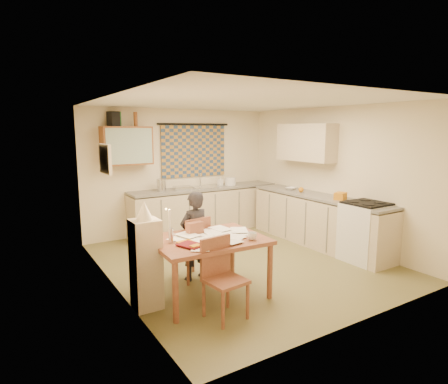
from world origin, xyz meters
TOP-DOWN VIEW (x-y plane):
  - floor at (0.00, 0.00)m, footprint 4.00×4.50m
  - ceiling at (0.00, 0.00)m, footprint 4.00×4.50m
  - wall_back at (0.00, 2.26)m, footprint 4.00×0.02m
  - wall_front at (0.00, -2.26)m, footprint 4.00×0.02m
  - wall_left at (-2.01, 0.00)m, footprint 0.02×4.50m
  - wall_right at (2.01, 0.00)m, footprint 0.02×4.50m
  - window_blind at (0.30, 2.22)m, footprint 1.45×0.03m
  - curtain_rod at (0.30, 2.20)m, footprint 1.60×0.04m
  - wall_cabinet at (-1.15, 2.08)m, footprint 0.90×0.34m
  - wall_cabinet_glass at (-1.15, 1.91)m, footprint 0.84×0.02m
  - upper_cabinet_right at (1.83, 0.55)m, footprint 0.34×1.30m
  - framed_print at (-1.97, 0.40)m, footprint 0.04×0.50m
  - print_canvas at (-1.95, 0.40)m, footprint 0.01×0.42m
  - counter_back at (0.47, 1.95)m, footprint 3.30×0.62m
  - counter_right at (1.70, 0.04)m, footprint 0.62×2.95m
  - stove at (1.70, -0.99)m, footprint 0.62×0.62m
  - sink at (0.45, 1.95)m, footprint 0.62×0.54m
  - tap at (0.39, 2.13)m, footprint 0.04×0.04m
  - dish_rack at (-0.10, 1.95)m, footprint 0.41×0.37m
  - kettle at (-0.55, 1.95)m, footprint 0.24×0.24m
  - mixing_bowl at (1.02, 1.95)m, footprint 0.29×0.29m
  - soap_bottle at (0.81, 2.00)m, footprint 0.13×0.13m
  - bowl at (1.70, 0.78)m, footprint 0.22×0.22m
  - orange_bag at (1.70, -0.46)m, footprint 0.26×0.23m
  - fruit_orange at (1.65, 0.44)m, footprint 0.10×0.10m
  - speaker at (-1.37, 2.08)m, footprint 0.20×0.23m
  - bottle_green at (-1.27, 2.08)m, footprint 0.08×0.08m
  - bottle_brown at (-0.97, 2.08)m, footprint 0.08×0.08m
  - dining_table at (-1.05, -0.77)m, footprint 1.42×1.10m
  - chair_far at (-1.00, -0.19)m, footprint 0.47×0.47m
  - chair_near at (-1.18, -1.38)m, footprint 0.45×0.45m
  - person at (-0.96, -0.23)m, footprint 0.54×0.42m
  - shelf_stand at (-1.84, -0.71)m, footprint 0.32×0.30m
  - lampshade at (-1.84, -0.71)m, footprint 0.20×0.20m
  - letter_rack at (-1.11, -0.54)m, footprint 0.23×0.12m
  - mug at (-0.62, -1.13)m, footprint 0.12×0.12m
  - magazine at (-1.49, -1.01)m, footprint 0.42×0.45m
  - book at (-1.46, -0.88)m, footprint 0.26×0.30m
  - orange_box at (-1.38, -1.07)m, footprint 0.14×0.11m
  - eyeglasses at (-0.89, -1.06)m, footprint 0.13×0.05m
  - candle_holder at (-1.53, -0.72)m, footprint 0.06×0.06m
  - candle at (-1.52, -0.68)m, footprint 0.02×0.02m
  - candle_flame at (-1.57, -0.69)m, footprint 0.02×0.02m
  - papers at (-0.96, -0.76)m, footprint 1.14×0.94m

SIDE VIEW (x-z plane):
  - floor at x=0.00m, z-range -0.02..0.00m
  - chair_near at x=-1.18m, z-range -0.17..0.73m
  - chair_far at x=-1.00m, z-range -0.17..0.73m
  - dining_table at x=-1.05m, z-range 0.00..0.75m
  - counter_right at x=1.70m, z-range -0.01..0.91m
  - counter_back at x=0.47m, z-range -0.01..0.91m
  - stove at x=1.70m, z-range 0.00..0.96m
  - shelf_stand at x=-1.84m, z-range 0.00..1.07m
  - person at x=-0.96m, z-range 0.00..1.26m
  - eyeglasses at x=-0.89m, z-range 0.75..0.77m
  - book at x=-1.46m, z-range 0.75..0.77m
  - magazine at x=-1.49m, z-range 0.75..0.78m
  - papers at x=-0.96m, z-range 0.75..0.78m
  - orange_box at x=-1.38m, z-range 0.75..0.79m
  - mug at x=-0.62m, z-range 0.75..0.84m
  - letter_rack at x=-1.11m, z-range 0.75..0.91m
  - candle_holder at x=-1.53m, z-range 0.75..0.93m
  - sink at x=0.45m, z-range 0.83..0.93m
  - bowl at x=1.70m, z-range 0.92..0.97m
  - dish_rack at x=-0.10m, z-range 0.92..0.98m
  - fruit_orange at x=1.65m, z-range 0.92..1.02m
  - orange_bag at x=1.70m, z-range 0.92..1.04m
  - mixing_bowl at x=1.02m, z-range 0.92..1.08m
  - soap_bottle at x=0.81m, z-range 0.92..1.11m
  - kettle at x=-0.55m, z-range 0.92..1.16m
  - candle at x=-1.52m, z-range 0.93..1.15m
  - tap at x=0.39m, z-range 0.92..1.20m
  - candle_flame at x=-1.57m, z-range 1.15..1.17m
  - lampshade at x=-1.84m, z-range 1.07..1.29m
  - wall_back at x=0.00m, z-range 0.00..2.50m
  - wall_front at x=0.00m, z-range 0.00..2.50m
  - wall_left at x=-2.01m, z-range 0.00..2.50m
  - wall_right at x=2.01m, z-range 0.00..2.50m
  - window_blind at x=0.30m, z-range 1.12..2.17m
  - framed_print at x=-1.97m, z-range 1.50..1.90m
  - print_canvas at x=-1.95m, z-range 1.54..1.86m
  - wall_cabinet at x=-1.15m, z-range 1.45..2.15m
  - wall_cabinet_glass at x=-1.15m, z-range 1.48..2.12m
  - upper_cabinet_right at x=1.83m, z-range 1.50..2.20m
  - curtain_rod at x=0.30m, z-range 2.18..2.22m
  - speaker at x=-1.37m, z-range 2.15..2.41m
  - bottle_green at x=-1.27m, z-range 2.15..2.41m
  - bottle_brown at x=-0.97m, z-range 2.15..2.41m
  - ceiling at x=0.00m, z-range 2.50..2.52m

